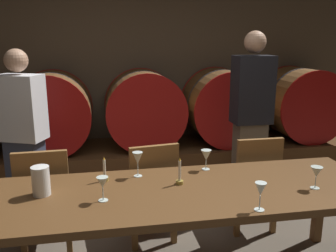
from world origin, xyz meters
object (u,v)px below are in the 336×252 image
at_px(chair_right, 253,178).
at_px(wine_barrel_far_right, 301,104).
at_px(wine_barrel_center, 144,109).
at_px(candle_left, 105,174).
at_px(dining_table, 165,199).
at_px(chair_center, 151,187).
at_px(candle_right, 180,177).
at_px(wine_glass_far_right, 316,172).
at_px(wine_glass_right, 261,190).
at_px(guest_right, 251,118).
at_px(wine_glass_left, 138,159).
at_px(chair_left, 45,195).
at_px(wine_glass_center, 206,156).
at_px(guest_left, 24,139).
at_px(pitcher, 41,181).
at_px(wine_barrel_left, 51,112).
at_px(wine_barrel_right, 223,106).
at_px(wine_glass_far_left, 103,183).

bearing_deg(chair_right, wine_barrel_far_right, -130.63).
height_order(wine_barrel_center, candle_left, wine_barrel_center).
height_order(wine_barrel_far_right, dining_table, wine_barrel_far_right).
relative_size(chair_center, candle_left, 4.94).
bearing_deg(candle_left, chair_center, 45.77).
height_order(candle_right, wine_glass_far_right, candle_right).
bearing_deg(candle_right, wine_glass_right, -51.05).
xyz_separation_m(dining_table, wine_glass_far_right, (0.98, -0.14, 0.17)).
relative_size(guest_right, wine_glass_left, 9.73).
bearing_deg(wine_barrel_center, chair_left, -122.59).
xyz_separation_m(candle_right, wine_glass_center, (0.26, 0.24, 0.06)).
distance_m(guest_left, wine_glass_left, 1.25).
height_order(candle_left, pitcher, pitcher).
relative_size(chair_left, guest_left, 0.55).
distance_m(pitcher, wine_glass_center, 1.18).
relative_size(wine_glass_center, wine_glass_right, 0.90).
bearing_deg(chair_center, pitcher, 26.94).
distance_m(wine_barrel_left, wine_barrel_right, 2.08).
xyz_separation_m(chair_center, wine_glass_far_right, (0.99, -0.77, 0.35)).
bearing_deg(wine_glass_right, guest_left, 136.30).
bearing_deg(wine_glass_right, wine_glass_center, 99.54).
height_order(wine_barrel_right, wine_glass_left, wine_barrel_right).
xyz_separation_m(wine_barrel_right, chair_left, (-1.97, -1.53, -0.36)).
relative_size(guest_right, wine_glass_center, 11.50).
height_order(wine_barrel_far_right, candle_right, wine_barrel_far_right).
height_order(wine_barrel_right, pitcher, wine_barrel_right).
bearing_deg(guest_right, chair_center, 26.60).
height_order(wine_glass_left, wine_glass_right, wine_glass_left).
xyz_separation_m(chair_center, wine_glass_center, (0.38, -0.29, 0.35)).
height_order(wine_barrel_center, wine_barrel_far_right, same).
bearing_deg(chair_center, guest_left, -33.53).
distance_m(pitcher, wine_glass_far_left, 0.41).
height_order(dining_table, chair_left, chair_left).
xyz_separation_m(dining_table, pitcher, (-0.78, 0.08, 0.15)).
bearing_deg(wine_glass_center, wine_glass_right, -80.46).
bearing_deg(guest_left, guest_right, -155.79).
xyz_separation_m(dining_table, wine_glass_left, (-0.15, 0.29, 0.19)).
relative_size(wine_barrel_far_right, wine_glass_right, 5.47).
height_order(chair_left, pitcher, pitcher).
bearing_deg(dining_table, guest_right, 47.83).
bearing_deg(wine_barrel_far_right, guest_left, -162.48).
height_order(guest_left, wine_glass_left, guest_left).
relative_size(pitcher, wine_glass_left, 1.04).
bearing_deg(dining_table, wine_barrel_left, 114.02).
distance_m(wine_glass_left, wine_glass_right, 0.92).
bearing_deg(chair_left, guest_right, -165.49).
distance_m(wine_barrel_left, wine_glass_far_right, 3.01).
bearing_deg(wine_barrel_left, pitcher, -85.04).
distance_m(candle_right, wine_glass_far_right, 0.90).
xyz_separation_m(wine_barrel_center, candle_right, (-0.00, -2.07, -0.07)).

